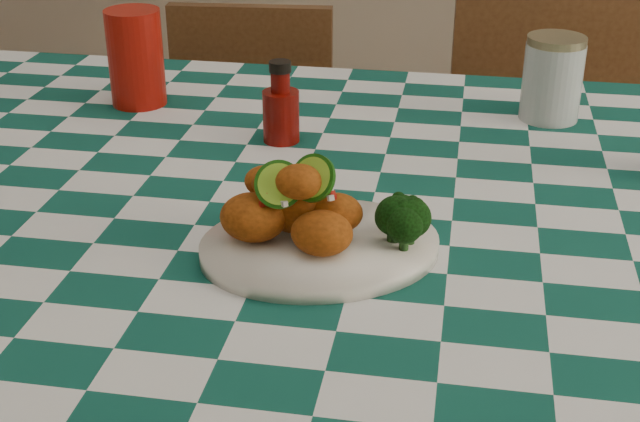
% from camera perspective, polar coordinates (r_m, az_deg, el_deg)
% --- Properties ---
extents(plate, '(0.33, 0.30, 0.02)m').
position_cam_1_polar(plate, '(1.01, 0.00, -2.33)').
color(plate, white).
rests_on(plate, dining_table).
extents(fried_chicken_pile, '(0.14, 0.10, 0.09)m').
position_cam_1_polar(fried_chicken_pile, '(0.99, -1.23, 0.55)').
color(fried_chicken_pile, '#AF4C10').
rests_on(fried_chicken_pile, plate).
extents(broccoli_side, '(0.07, 0.07, 0.05)m').
position_cam_1_polar(broccoli_side, '(1.00, 5.30, -0.65)').
color(broccoli_side, black).
rests_on(broccoli_side, plate).
extents(red_tumbler, '(0.10, 0.10, 0.16)m').
position_cam_1_polar(red_tumbler, '(1.49, -11.71, 9.59)').
color(red_tumbler, '#9F1108').
rests_on(red_tumbler, dining_table).
extents(ketchup_bottle, '(0.07, 0.07, 0.12)m').
position_cam_1_polar(ketchup_bottle, '(1.31, -2.53, 6.99)').
color(ketchup_bottle, '#630904').
rests_on(ketchup_bottle, dining_table).
extents(mason_jar, '(0.10, 0.10, 0.13)m').
position_cam_1_polar(mason_jar, '(1.44, 14.65, 8.22)').
color(mason_jar, '#B2BCBA').
rests_on(mason_jar, dining_table).
extents(wooden_chair_left, '(0.40, 0.42, 0.81)m').
position_cam_1_polar(wooden_chair_left, '(2.01, -4.91, 0.50)').
color(wooden_chair_left, '#472814').
rests_on(wooden_chair_left, ground).
extents(wooden_chair_right, '(0.48, 0.50, 0.98)m').
position_cam_1_polar(wooden_chair_right, '(1.95, 14.78, 1.60)').
color(wooden_chair_right, '#472814').
rests_on(wooden_chair_right, ground).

